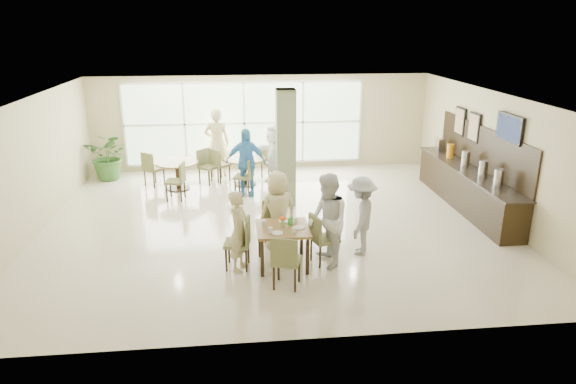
{
  "coord_description": "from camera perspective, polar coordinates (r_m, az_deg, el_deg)",
  "views": [
    {
      "loc": [
        -0.81,
        -10.67,
        4.27
      ],
      "look_at": [
        0.2,
        -1.2,
        1.1
      ],
      "focal_mm": 32.0,
      "sensor_mm": 36.0,
      "label": 1
    }
  ],
  "objects": [
    {
      "name": "buffet_counter",
      "position": [
        13.0,
        19.29,
        0.74
      ],
      "size": [
        0.64,
        4.7,
        1.95
      ],
      "color": "black",
      "rests_on": "ground"
    },
    {
      "name": "framed_art_a",
      "position": [
        13.23,
        19.97,
        6.78
      ],
      "size": [
        0.05,
        0.55,
        0.7
      ],
      "color": "black",
      "rests_on": "ground"
    },
    {
      "name": "teen_right",
      "position": [
        9.26,
        4.41,
        -3.2
      ],
      "size": [
        0.75,
        0.92,
        1.73
      ],
      "primitive_type": "imported",
      "rotation": [
        0.0,
        0.0,
        -1.45
      ],
      "color": "white",
      "rests_on": "ground"
    },
    {
      "name": "teen_standing",
      "position": [
        9.86,
        8.13,
        -2.6
      ],
      "size": [
        0.89,
        1.13,
        1.53
      ],
      "primitive_type": "imported",
      "rotation": [
        0.0,
        0.0,
        -1.95
      ],
      "color": "#9B9B9D",
      "rests_on": "ground"
    },
    {
      "name": "round_table_left",
      "position": [
        13.92,
        -12.22,
        2.61
      ],
      "size": [
        1.13,
        1.13,
        0.75
      ],
      "color": "brown",
      "rests_on": "ground"
    },
    {
      "name": "teen_left",
      "position": [
        9.17,
        -5.44,
        -4.32
      ],
      "size": [
        0.53,
        0.63,
        1.48
      ],
      "primitive_type": "imported",
      "rotation": [
        0.0,
        0.0,
        1.17
      ],
      "color": "#CBBE87",
      "rests_on": "ground"
    },
    {
      "name": "chairs_table_right",
      "position": [
        14.08,
        -4.81,
        2.71
      ],
      "size": [
        2.04,
        1.91,
        0.95
      ],
      "color": "#555E33",
      "rests_on": "ground"
    },
    {
      "name": "potted_plant",
      "position": [
        15.3,
        -19.25,
        3.79
      ],
      "size": [
        1.46,
        1.46,
        1.35
      ],
      "primitive_type": "imported",
      "rotation": [
        0.0,
        0.0,
        -0.23
      ],
      "color": "#336127",
      "rests_on": "ground"
    },
    {
      "name": "framed_art_b",
      "position": [
        13.94,
        18.57,
        7.47
      ],
      "size": [
        0.05,
        0.55,
        0.7
      ],
      "color": "black",
      "rests_on": "ground"
    },
    {
      "name": "adult_standing",
      "position": [
        14.85,
        -7.89,
        5.46
      ],
      "size": [
        0.72,
        0.48,
        1.97
      ],
      "primitive_type": "imported",
      "rotation": [
        0.0,
        0.0,
        3.13
      ],
      "color": "#CBBE87",
      "rests_on": "ground"
    },
    {
      "name": "ground",
      "position": [
        11.52,
        -1.62,
        -3.35
      ],
      "size": [
        10.0,
        10.0,
        0.0
      ],
      "primitive_type": "plane",
      "color": "beige",
      "rests_on": "ground"
    },
    {
      "name": "window_bank",
      "position": [
        15.4,
        -4.86,
        7.61
      ],
      "size": [
        7.0,
        0.04,
        7.0
      ],
      "color": "silver",
      "rests_on": "ground"
    },
    {
      "name": "column",
      "position": [
        12.27,
        -0.26,
        4.89
      ],
      "size": [
        0.45,
        0.45,
        2.8
      ],
      "primitive_type": "cube",
      "color": "#6F8059",
      "rests_on": "ground"
    },
    {
      "name": "tabletop_clutter",
      "position": [
        9.21,
        -0.49,
        -3.64
      ],
      "size": [
        0.77,
        0.75,
        0.21
      ],
      "color": "white",
      "rests_on": "main_table"
    },
    {
      "name": "main_table",
      "position": [
        9.28,
        -0.59,
        -4.5
      ],
      "size": [
        0.94,
        0.94,
        0.75
      ],
      "color": "brown",
      "rests_on": "ground"
    },
    {
      "name": "wall_tv",
      "position": [
        11.78,
        23.39,
        6.54
      ],
      "size": [
        0.06,
        1.0,
        0.58
      ],
      "color": "black",
      "rests_on": "ground"
    },
    {
      "name": "chairs_main_table",
      "position": [
        9.37,
        -0.74,
        -5.48
      ],
      "size": [
        2.14,
        2.15,
        0.95
      ],
      "color": "#555E33",
      "rests_on": "ground"
    },
    {
      "name": "adult_b",
      "position": [
        14.05,
        -1.57,
        4.17
      ],
      "size": [
        1.19,
        1.65,
        1.63
      ],
      "primitive_type": "imported",
      "rotation": [
        0.0,
        0.0,
        -1.17
      ],
      "color": "white",
      "rests_on": "ground"
    },
    {
      "name": "adult_a",
      "position": [
        13.11,
        -4.72,
        3.32
      ],
      "size": [
        1.1,
        0.74,
        1.74
      ],
      "primitive_type": "imported",
      "rotation": [
        0.0,
        0.0,
        -0.16
      ],
      "color": "#4595D1",
      "rests_on": "ground"
    },
    {
      "name": "teen_far",
      "position": [
        9.94,
        -1.13,
        -2.11
      ],
      "size": [
        0.87,
        0.67,
        1.57
      ],
      "primitive_type": "imported",
      "rotation": [
        0.0,
        0.0,
        3.52
      ],
      "color": "#CBBE87",
      "rests_on": "ground"
    },
    {
      "name": "round_table_right",
      "position": [
        14.04,
        -4.81,
        3.11
      ],
      "size": [
        1.14,
        1.14,
        0.75
      ],
      "color": "brown",
      "rests_on": "ground"
    },
    {
      "name": "chairs_table_left",
      "position": [
        13.92,
        -11.98,
        2.19
      ],
      "size": [
        2.1,
        1.85,
        0.95
      ],
      "color": "#555E33",
      "rests_on": "ground"
    },
    {
      "name": "room_shell",
      "position": [
        11.0,
        -1.7,
        4.91
      ],
      "size": [
        10.0,
        10.0,
        10.0
      ],
      "color": "white",
      "rests_on": "ground"
    }
  ]
}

